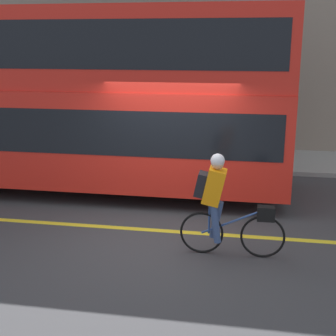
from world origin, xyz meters
name	(u,v)px	position (x,y,z in m)	size (l,w,h in m)	color
ground_plane	(162,230)	(0.00, 0.00, 0.00)	(80.00, 80.00, 0.00)	#38383A
road_center_line	(162,231)	(0.00, -0.04, 0.00)	(50.00, 0.14, 0.01)	yellow
sidewalk_curb	(196,158)	(0.00, 5.16, 0.06)	(60.00, 2.48, 0.11)	gray
bus	(77,92)	(-2.26, 2.10, 2.15)	(9.01, 2.56, 3.87)	black
cyclist_on_bike	(222,202)	(1.07, -0.80, 0.87)	(1.61, 0.32, 1.61)	black
street_sign_post	(170,104)	(-0.73, 5.03, 1.56)	(0.36, 0.09, 2.60)	#59595B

